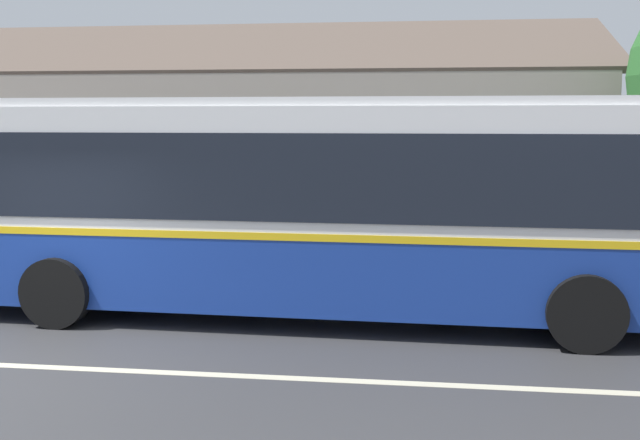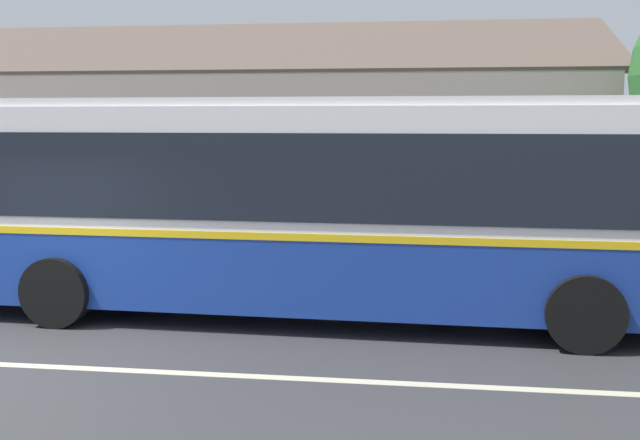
% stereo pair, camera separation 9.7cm
% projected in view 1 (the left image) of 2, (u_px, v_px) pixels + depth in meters
% --- Properties ---
extents(sidewalk_far, '(60.00, 3.00, 0.15)m').
position_uv_depth(sidewalk_far, '(163.00, 267.00, 15.46)').
color(sidewalk_far, '#ADAAA3').
rests_on(sidewalk_far, ground).
extents(community_building, '(24.17, 8.94, 6.52)m').
position_uv_depth(community_building, '(150.00, 148.00, 22.71)').
color(community_building, gray).
rests_on(community_building, ground).
extents(transit_bus, '(12.40, 3.03, 3.21)m').
position_uv_depth(transit_bus, '(309.00, 201.00, 11.75)').
color(transit_bus, navy).
rests_on(transit_bus, ground).
extents(bench_down_street, '(1.85, 0.51, 0.94)m').
position_uv_depth(bench_down_street, '(68.00, 244.00, 15.09)').
color(bench_down_street, brown).
rests_on(bench_down_street, sidewalk_far).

